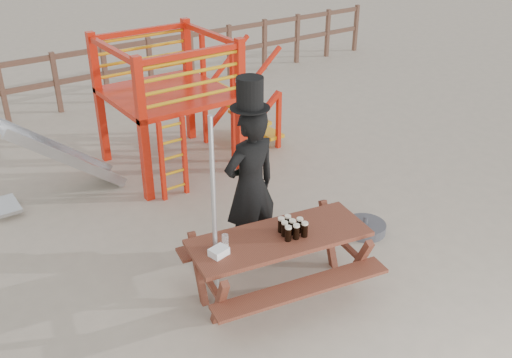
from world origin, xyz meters
TOP-DOWN VIEW (x-y plane):
  - ground at (0.00, 0.00)m, footprint 60.00×60.00m
  - back_fence at (0.00, 7.00)m, footprint 15.09×0.09m
  - playground_fort at (0.12, 3.58)m, footprint 4.71×1.84m
  - picnic_table at (-0.35, 0.05)m, footprint 2.14×1.66m
  - man_with_hat at (-0.21, 0.79)m, footprint 0.72×0.49m
  - metal_pole at (-1.02, 0.26)m, footprint 0.05×0.05m
  - parasol_base at (1.32, 0.37)m, footprint 0.54×0.54m
  - paper_bag at (-1.06, 0.12)m, footprint 0.20×0.17m
  - stout_pints at (-0.23, -0.01)m, footprint 0.27×0.28m
  - empty_glasses at (-0.93, 0.20)m, footprint 0.07×0.07m

SIDE VIEW (x-z plane):
  - ground at x=0.00m, z-range 0.00..0.00m
  - parasol_base at x=1.32m, z-range -0.05..0.18m
  - picnic_table at x=-0.35m, z-range 0.10..0.84m
  - back_fence at x=0.00m, z-range 0.14..1.34m
  - paper_bag at x=-1.06m, z-range 0.75..0.83m
  - empty_glasses at x=-0.93m, z-range 0.74..0.89m
  - stout_pints at x=-0.23m, z-range 0.75..0.92m
  - man_with_hat at x=-0.21m, z-range -0.12..2.15m
  - playground_fort at x=0.12m, z-range 0.02..2.12m
  - metal_pole at x=-1.02m, z-range 0.00..2.20m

